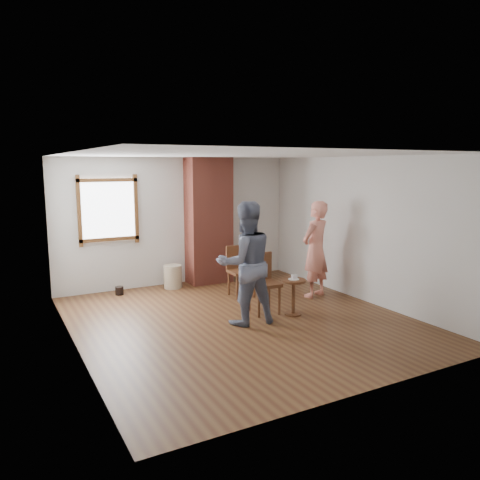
% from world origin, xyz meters
% --- Properties ---
extents(ground, '(5.50, 5.50, 0.00)m').
position_xyz_m(ground, '(0.00, 0.00, 0.00)').
color(ground, brown).
rests_on(ground, ground).
extents(room_shell, '(5.04, 5.52, 2.62)m').
position_xyz_m(room_shell, '(-0.06, 0.61, 1.81)').
color(room_shell, silver).
rests_on(room_shell, ground).
extents(brick_chimney, '(0.90, 0.50, 2.60)m').
position_xyz_m(brick_chimney, '(0.60, 2.50, 1.30)').
color(brick_chimney, '#A94D3C').
rests_on(brick_chimney, ground).
extents(stoneware_crock, '(0.39, 0.39, 0.47)m').
position_xyz_m(stoneware_crock, '(-0.25, 2.40, 0.23)').
color(stoneware_crock, tan).
rests_on(stoneware_crock, ground).
extents(dark_pot, '(0.19, 0.19, 0.16)m').
position_xyz_m(dark_pot, '(-1.33, 2.40, 0.08)').
color(dark_pot, black).
rests_on(dark_pot, ground).
extents(dining_chair_left, '(0.45, 0.45, 0.94)m').
position_xyz_m(dining_chair_left, '(0.68, 1.29, 0.53)').
color(dining_chair_left, brown).
rests_on(dining_chair_left, ground).
extents(dining_chair_right, '(0.50, 0.50, 0.99)m').
position_xyz_m(dining_chair_right, '(0.53, 0.23, 0.55)').
color(dining_chair_right, brown).
rests_on(dining_chair_right, ground).
extents(side_table, '(0.40, 0.40, 0.60)m').
position_xyz_m(side_table, '(0.89, -0.17, 0.40)').
color(side_table, brown).
rests_on(side_table, ground).
extents(cake_plate, '(0.18, 0.18, 0.01)m').
position_xyz_m(cake_plate, '(0.89, -0.17, 0.60)').
color(cake_plate, white).
rests_on(cake_plate, side_table).
extents(cake_slice, '(0.08, 0.07, 0.06)m').
position_xyz_m(cake_slice, '(0.90, -0.17, 0.64)').
color(cake_slice, white).
rests_on(cake_slice, cake_plate).
extents(man, '(0.99, 0.80, 1.91)m').
position_xyz_m(man, '(0.00, -0.14, 0.95)').
color(man, '#141A37').
rests_on(man, ground).
extents(person_pink, '(0.76, 0.63, 1.80)m').
position_xyz_m(person_pink, '(1.88, 0.56, 0.90)').
color(person_pink, '#FB937D').
rests_on(person_pink, ground).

